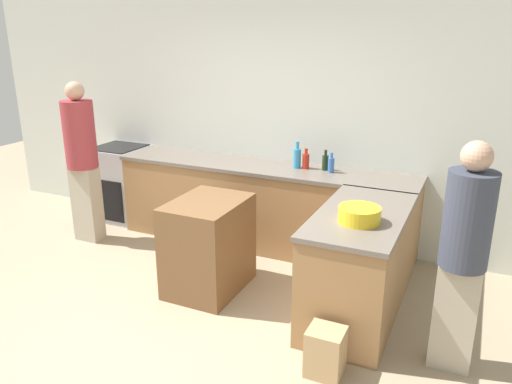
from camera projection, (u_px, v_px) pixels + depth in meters
name	position (u px, v px, depth m)	size (l,w,h in m)	color
ground_plane	(165.00, 332.00, 4.02)	(14.00, 14.00, 0.00)	tan
wall_back	(276.00, 121.00, 5.55)	(8.00, 0.06, 2.70)	silver
counter_back	(263.00, 205.00, 5.53)	(3.34, 0.67, 0.92)	olive
counter_peninsula	(359.00, 265.00, 4.13)	(0.69, 1.40, 0.92)	olive
range_oven	(121.00, 183.00, 6.33)	(0.61, 0.61, 0.94)	#ADADB2
island_table	(208.00, 245.00, 4.58)	(0.60, 0.79, 0.86)	brown
mixing_bowl	(359.00, 215.00, 3.78)	(0.32, 0.32, 0.12)	yellow
hot_sauce_bottle	(306.00, 161.00, 5.23)	(0.07, 0.07, 0.22)	red
water_bottle_blue	(331.00, 165.00, 5.09)	(0.07, 0.07, 0.21)	#386BB7
wine_bottle_dark	(325.00, 162.00, 5.17)	(0.06, 0.06, 0.22)	black
dish_soap_bottle	(297.00, 157.00, 5.25)	(0.08, 0.08, 0.28)	#338CBF
person_by_range	(82.00, 157.00, 5.50)	(0.34, 0.34, 1.80)	#ADA38E
person_at_peninsula	(464.00, 251.00, 3.34)	(0.32, 0.32, 1.66)	#ADA38E
paper_bag	(325.00, 352.00, 3.48)	(0.25, 0.23, 0.35)	tan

